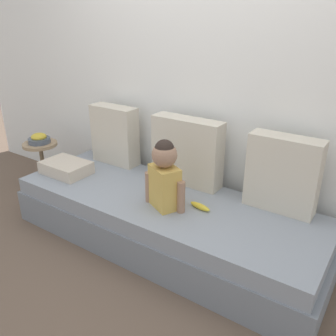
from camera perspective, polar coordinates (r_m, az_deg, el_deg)
The scene contains 11 objects.
ground_plane at distance 2.87m, azimuth -0.68°, elevation -11.68°, with size 12.00×12.00×0.00m, color brown.
back_wall at distance 2.86m, azimuth 5.74°, elevation 13.23°, with size 5.65×0.10×2.30m, color white.
couch at distance 2.76m, azimuth -0.70°, elevation -8.38°, with size 2.45×0.85×0.39m.
throw_pillow_left at distance 3.24m, azimuth -8.51°, elevation 5.25°, with size 0.44×0.16×0.52m, color beige.
throw_pillow_center at distance 2.80m, azimuth 3.05°, elevation 2.67°, with size 0.58×0.16×0.53m, color beige.
throw_pillow_right at distance 2.53m, azimuth 17.88°, elevation -0.93°, with size 0.48×0.16×0.53m, color beige.
toddler at distance 2.44m, azimuth -0.56°, elevation -0.97°, with size 0.33×0.23×0.50m.
banana at distance 2.52m, azimuth 5.16°, elevation -6.13°, with size 0.17×0.04×0.04m, color yellow.
folded_blanket at distance 3.16m, azimuth -16.00°, elevation 0.07°, with size 0.40×0.28×0.10m, color beige.
side_table at distance 3.78m, azimuth -19.63°, elevation 2.14°, with size 0.33×0.33×0.48m.
fruit_bowl at distance 3.73m, azimuth -19.95°, elevation 4.40°, with size 0.21×0.21×0.10m.
Camera 1 is at (1.35, -1.92, 1.65)m, focal length 38.04 mm.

